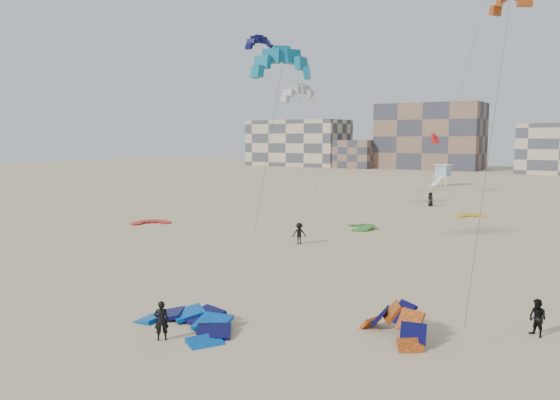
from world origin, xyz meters
The scene contains 19 objects.
ground centered at (0.00, 0.00, 0.00)m, with size 320.00×320.00×0.00m, color tan.
kite_ground_blue centered at (-0.29, 1.01, 0.00)m, with size 5.04×5.19×1.08m, color #0059C2, non-canonical shape.
kite_ground_orange centered at (8.16, 4.88, 0.00)m, with size 3.58×2.73×2.36m, color orange, non-canonical shape.
kite_ground_red centered at (-23.96, 22.06, 0.00)m, with size 3.43×3.64×0.43m, color red, non-canonical shape.
kite_ground_green centered at (-4.85, 30.58, 0.00)m, with size 3.64×3.84×0.67m, color #408D28, non-canonical shape.
kite_ground_yellow centered at (2.24, 44.06, 0.00)m, with size 3.19×3.33×0.58m, color gold, non-canonical shape.
kitesurfer_main centered at (-0.14, -0.67, 0.86)m, with size 0.63×0.41×1.72m, color black.
kitesurfer_b centered at (13.37, 8.35, 0.83)m, with size 0.80×0.63×1.66m, color black.
kitesurfer_c centered at (-5.86, 20.78, 0.88)m, with size 1.13×0.65×1.75m, color black.
kitesurfer_e centered at (-4.37, 51.21, 0.88)m, with size 0.86×0.56×1.75m, color black.
kite_fly_teal_a centered at (-3.90, 15.02, 13.44)m, with size 8.41×7.54×13.77m.
kite_fly_orange centered at (8.36, 26.96, 18.57)m, with size 5.23×24.61×18.73m.
kite_fly_grey centered at (-15.11, 36.57, 13.31)m, with size 8.35×8.03×13.66m.
kite_fly_navy centered at (-24.77, 42.94, 20.67)m, with size 9.82×5.18×21.22m.
kite_fly_red centered at (-8.42, 65.96, 8.35)m, with size 3.89×12.01×8.57m.
lifeguard_tower_far centered at (-11.51, 82.18, 1.90)m, with size 3.18×5.50×3.83m.
condo_west_a centered at (-70.00, 130.00, 7.00)m, with size 30.00×15.00×14.00m, color #C5B190.
condo_west_b centered at (-30.00, 134.00, 9.00)m, with size 28.00×14.00×18.00m, color #7E5F4C.
condo_fill_left centered at (-50.00, 128.00, 4.00)m, with size 12.00×10.00×8.00m, color #7E5F4C.
Camera 1 is at (16.16, -16.99, 8.60)m, focal length 35.00 mm.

